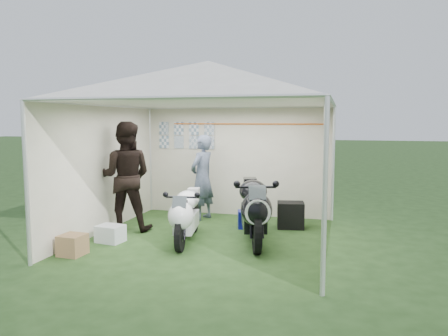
{
  "coord_description": "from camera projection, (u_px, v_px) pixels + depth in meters",
  "views": [
    {
      "loc": [
        2.18,
        -7.0,
        2.02
      ],
      "look_at": [
        0.17,
        0.35,
        1.19
      ],
      "focal_mm": 35.0,
      "sensor_mm": 36.0,
      "label": 1
    }
  ],
  "objects": [
    {
      "name": "crate_1",
      "position": [
        72.0,
        245.0,
        6.57
      ],
      "size": [
        0.37,
        0.37,
        0.31
      ],
      "primitive_type": "cube",
      "rotation": [
        0.0,
        0.0,
        -0.06
      ],
      "color": "olive",
      "rests_on": "ground"
    },
    {
      "name": "motorcycle_black",
      "position": [
        254.0,
        207.0,
        7.22
      ],
      "size": [
        0.88,
        2.1,
        1.06
      ],
      "rotation": [
        0.0,
        0.0,
        0.28
      ],
      "color": "black",
      "rests_on": "ground"
    },
    {
      "name": "person_blue_jacket",
      "position": [
        202.0,
        177.0,
        8.91
      ],
      "size": [
        0.59,
        0.73,
        1.73
      ],
      "primitive_type": "imported",
      "rotation": [
        0.0,
        0.0,
        -1.88
      ],
      "color": "slate",
      "rests_on": "ground"
    },
    {
      "name": "equipment_box",
      "position": [
        291.0,
        215.0,
        8.23
      ],
      "size": [
        0.55,
        0.47,
        0.49
      ],
      "primitive_type": "cube",
      "rotation": [
        0.0,
        0.0,
        0.17
      ],
      "color": "black",
      "rests_on": "ground"
    },
    {
      "name": "paddock_stand",
      "position": [
        250.0,
        219.0,
        8.24
      ],
      "size": [
        0.5,
        0.38,
        0.33
      ],
      "primitive_type": "cube",
      "rotation": [
        0.0,
        0.0,
        0.28
      ],
      "color": "#181CB3",
      "rests_on": "ground"
    },
    {
      "name": "person_dark_jacket",
      "position": [
        125.0,
        176.0,
        7.99
      ],
      "size": [
        1.13,
        0.98,
        2.0
      ],
      "primitive_type": "imported",
      "rotation": [
        0.0,
        0.0,
        3.4
      ],
      "color": "black",
      "rests_on": "ground"
    },
    {
      "name": "ground",
      "position": [
        209.0,
        239.0,
        7.51
      ],
      "size": [
        80.0,
        80.0,
        0.0
      ],
      "primitive_type": "plane",
      "color": "#203C17",
      "rests_on": "ground"
    },
    {
      "name": "crate_0",
      "position": [
        110.0,
        234.0,
        7.28
      ],
      "size": [
        0.47,
        0.39,
        0.28
      ],
      "primitive_type": "cube",
      "rotation": [
        0.0,
        0.0,
        -0.14
      ],
      "color": "silver",
      "rests_on": "ground"
    },
    {
      "name": "motorcycle_white",
      "position": [
        186.0,
        214.0,
        7.22
      ],
      "size": [
        0.58,
        1.77,
        0.88
      ],
      "rotation": [
        0.0,
        0.0,
        0.17
      ],
      "color": "black",
      "rests_on": "ground"
    },
    {
      "name": "canopy_tent",
      "position": [
        209.0,
        87.0,
        7.26
      ],
      "size": [
        5.66,
        5.66,
        3.0
      ],
      "color": "silver",
      "rests_on": "ground"
    }
  ]
}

